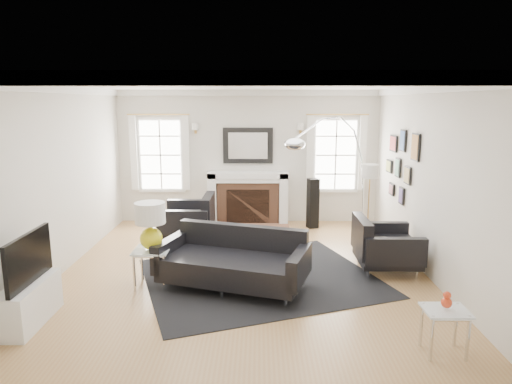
{
  "coord_description": "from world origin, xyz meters",
  "views": [
    {
      "loc": [
        0.24,
        -6.64,
        2.56
      ],
      "look_at": [
        0.19,
        0.3,
        1.18
      ],
      "focal_mm": 32.0,
      "sensor_mm": 36.0,
      "label": 1
    }
  ],
  "objects_px": {
    "fireplace": "(248,199)",
    "armchair_right": "(383,247)",
    "armchair_left": "(191,219)",
    "sofa": "(234,262)",
    "gourd_lamp": "(151,223)",
    "coffee_table": "(253,264)",
    "arc_floor_lamp": "(332,175)"
  },
  "relations": [
    {
      "from": "fireplace",
      "to": "armchair_right",
      "type": "distance_m",
      "value": 3.48
    },
    {
      "from": "armchair_left",
      "to": "sofa",
      "type": "bearing_deg",
      "value": -67.05
    },
    {
      "from": "fireplace",
      "to": "armchair_left",
      "type": "bearing_deg",
      "value": -132.09
    },
    {
      "from": "sofa",
      "to": "gourd_lamp",
      "type": "bearing_deg",
      "value": 179.61
    },
    {
      "from": "sofa",
      "to": "coffee_table",
      "type": "relative_size",
      "value": 2.55
    },
    {
      "from": "armchair_left",
      "to": "arc_floor_lamp",
      "type": "height_order",
      "value": "arc_floor_lamp"
    },
    {
      "from": "sofa",
      "to": "coffee_table",
      "type": "height_order",
      "value": "sofa"
    },
    {
      "from": "coffee_table",
      "to": "armchair_left",
      "type": "bearing_deg",
      "value": 117.66
    },
    {
      "from": "armchair_left",
      "to": "armchair_right",
      "type": "height_order",
      "value": "armchair_left"
    },
    {
      "from": "armchair_right",
      "to": "armchair_left",
      "type": "bearing_deg",
      "value": 153.59
    },
    {
      "from": "armchair_right",
      "to": "coffee_table",
      "type": "bearing_deg",
      "value": -160.44
    },
    {
      "from": "armchair_left",
      "to": "coffee_table",
      "type": "bearing_deg",
      "value": -62.34
    },
    {
      "from": "armchair_left",
      "to": "armchair_right",
      "type": "bearing_deg",
      "value": -26.41
    },
    {
      "from": "fireplace",
      "to": "armchair_right",
      "type": "height_order",
      "value": "fireplace"
    },
    {
      "from": "sofa",
      "to": "arc_floor_lamp",
      "type": "height_order",
      "value": "arc_floor_lamp"
    },
    {
      "from": "coffee_table",
      "to": "sofa",
      "type": "bearing_deg",
      "value": 165.59
    },
    {
      "from": "armchair_left",
      "to": "arc_floor_lamp",
      "type": "xyz_separation_m",
      "value": [
        2.55,
        -0.43,
        0.9
      ]
    },
    {
      "from": "fireplace",
      "to": "arc_floor_lamp",
      "type": "relative_size",
      "value": 0.71
    },
    {
      "from": "fireplace",
      "to": "coffee_table",
      "type": "distance_m",
      "value": 3.45
    },
    {
      "from": "armchair_left",
      "to": "gourd_lamp",
      "type": "distance_m",
      "value": 2.28
    },
    {
      "from": "armchair_right",
      "to": "coffee_table",
      "type": "height_order",
      "value": "armchair_right"
    },
    {
      "from": "fireplace",
      "to": "armchair_left",
      "type": "height_order",
      "value": "fireplace"
    },
    {
      "from": "coffee_table",
      "to": "arc_floor_lamp",
      "type": "xyz_separation_m",
      "value": [
        1.35,
        1.86,
        0.94
      ]
    },
    {
      "from": "arc_floor_lamp",
      "to": "coffee_table",
      "type": "bearing_deg",
      "value": -126.08
    },
    {
      "from": "armchair_left",
      "to": "armchair_right",
      "type": "distance_m",
      "value": 3.55
    },
    {
      "from": "armchair_left",
      "to": "coffee_table",
      "type": "distance_m",
      "value": 2.58
    },
    {
      "from": "sofa",
      "to": "coffee_table",
      "type": "xyz_separation_m",
      "value": [
        0.26,
        -0.07,
        -0.01
      ]
    },
    {
      "from": "armchair_right",
      "to": "gourd_lamp",
      "type": "distance_m",
      "value": 3.49
    },
    {
      "from": "armchair_left",
      "to": "coffee_table",
      "type": "relative_size",
      "value": 1.21
    },
    {
      "from": "armchair_right",
      "to": "gourd_lamp",
      "type": "bearing_deg",
      "value": -169.47
    },
    {
      "from": "armchair_right",
      "to": "sofa",
      "type": "bearing_deg",
      "value": -164.11
    },
    {
      "from": "armchair_left",
      "to": "coffee_table",
      "type": "height_order",
      "value": "armchair_left"
    }
  ]
}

